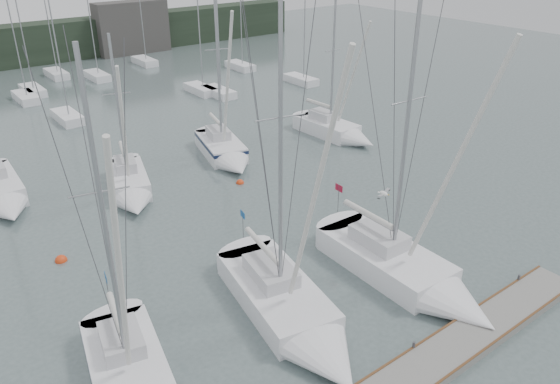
% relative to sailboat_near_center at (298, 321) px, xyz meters
% --- Properties ---
extents(ground, '(160.00, 160.00, 0.00)m').
position_rel_sailboat_near_center_xyz_m(ground, '(0.92, -0.07, -0.56)').
color(ground, '#4E5F5D').
rests_on(ground, ground).
extents(far_building_right, '(10.00, 3.00, 7.00)m').
position_rel_sailboat_near_center_xyz_m(far_building_right, '(18.92, 59.93, 2.94)').
color(far_building_right, '#3E3B39').
rests_on(far_building_right, ground).
extents(mast_forest, '(53.22, 25.46, 14.74)m').
position_rel_sailboat_near_center_xyz_m(mast_forest, '(-1.97, 44.65, -0.08)').
color(mast_forest, silver).
rests_on(mast_forest, ground).
extents(sailboat_near_center, '(5.08, 10.92, 16.25)m').
position_rel_sailboat_near_center_xyz_m(sailboat_near_center, '(0.00, 0.00, 0.00)').
color(sailboat_near_center, silver).
rests_on(sailboat_near_center, ground).
extents(sailboat_near_right, '(3.58, 10.89, 15.84)m').
position_rel_sailboat_near_center_xyz_m(sailboat_near_right, '(6.69, -1.13, 0.05)').
color(sailboat_near_right, silver).
rests_on(sailboat_near_right, ground).
extents(sailboat_mid_b, '(3.06, 8.44, 12.89)m').
position_rel_sailboat_near_center_xyz_m(sailboat_mid_b, '(-7.44, 21.45, 0.05)').
color(sailboat_mid_b, silver).
rests_on(sailboat_mid_b, ground).
extents(sailboat_mid_c, '(4.59, 8.09, 11.34)m').
position_rel_sailboat_near_center_xyz_m(sailboat_mid_c, '(-0.38, 17.26, 0.02)').
color(sailboat_mid_c, silver).
rests_on(sailboat_mid_c, ground).
extents(sailboat_mid_d, '(4.71, 8.53, 13.92)m').
position_rel_sailboat_near_center_xyz_m(sailboat_mid_d, '(8.08, 18.69, 0.07)').
color(sailboat_mid_d, silver).
rests_on(sailboat_mid_d, ground).
extents(sailboat_mid_e, '(3.01, 8.28, 12.14)m').
position_rel_sailboat_near_center_xyz_m(sailboat_mid_e, '(18.32, 16.88, 0.02)').
color(sailboat_mid_e, silver).
rests_on(sailboat_mid_e, ground).
extents(buoy_b, '(0.56, 0.56, 0.56)m').
position_rel_sailboat_near_center_xyz_m(buoy_b, '(6.62, 14.62, -0.56)').
color(buoy_b, red).
rests_on(buoy_b, ground).
extents(buoy_c, '(0.65, 0.65, 0.65)m').
position_rel_sailboat_near_center_xyz_m(buoy_c, '(-6.63, 12.31, -0.56)').
color(buoy_c, red).
rests_on(buoy_c, ground).
extents(seagull, '(0.91, 0.44, 0.18)m').
position_rel_sailboat_near_center_xyz_m(seagull, '(2.68, -1.92, 6.31)').
color(seagull, white).
rests_on(seagull, ground).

